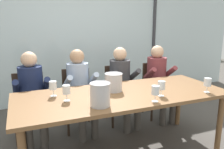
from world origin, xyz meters
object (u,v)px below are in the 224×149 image
(wine_glass_by_right_taster, at_px, (155,90))
(wine_glass_by_left_taster, at_px, (53,86))
(wine_glass_spare_empty, at_px, (208,83))
(chair_near_curtain, at_px, (29,100))
(ice_bucket_primary, at_px, (114,82))
(ice_bucket_secondary, at_px, (100,94))
(person_maroon_top, at_px, (159,77))
(person_navy_polo, at_px, (32,91))
(person_pale_blue_shirt, at_px, (80,85))
(chair_center, at_px, (119,89))
(wine_glass_center_pour, at_px, (66,90))
(wine_glass_near_bucket, at_px, (161,86))
(chair_left_of_center, at_px, (77,94))
(chair_right_of_center, at_px, (156,85))
(person_charcoal_jacket, at_px, (122,81))
(dining_table, at_px, (123,99))

(wine_glass_by_right_taster, bearing_deg, wine_glass_by_left_taster, 148.68)
(wine_glass_by_left_taster, bearing_deg, wine_glass_spare_empty, -17.63)
(chair_near_curtain, distance_m, ice_bucket_primary, 1.29)
(chair_near_curtain, height_order, ice_bucket_secondary, ice_bucket_secondary)
(person_maroon_top, bearing_deg, person_navy_polo, -177.32)
(person_pale_blue_shirt, height_order, ice_bucket_secondary, person_pale_blue_shirt)
(chair_center, bearing_deg, wine_glass_center_pour, -131.55)
(person_pale_blue_shirt, relative_size, wine_glass_spare_empty, 7.00)
(chair_center, distance_m, wine_glass_near_bucket, 1.24)
(chair_left_of_center, xyz_separation_m, wine_glass_by_left_taster, (-0.45, -0.73, 0.37))
(chair_right_of_center, xyz_separation_m, person_maroon_top, (-0.04, -0.14, 0.17))
(chair_left_of_center, bearing_deg, chair_center, 3.51)
(wine_glass_spare_empty, bearing_deg, ice_bucket_secondary, 177.65)
(wine_glass_center_pour, bearing_deg, chair_near_curtain, 110.68)
(person_pale_blue_shirt, distance_m, wine_glass_near_bucket, 1.26)
(ice_bucket_primary, distance_m, wine_glass_center_pour, 0.62)
(wine_glass_center_pour, distance_m, wine_glass_spare_empty, 1.65)
(wine_glass_center_pour, relative_size, wine_glass_spare_empty, 1.00)
(person_charcoal_jacket, bearing_deg, chair_near_curtain, 169.71)
(dining_table, relative_size, person_charcoal_jacket, 2.05)
(person_navy_polo, bearing_deg, person_maroon_top, -0.39)
(person_navy_polo, relative_size, wine_glass_by_left_taster, 7.00)
(chair_right_of_center, relative_size, person_pale_blue_shirt, 0.74)
(chair_right_of_center, height_order, ice_bucket_primary, ice_bucket_primary)
(person_pale_blue_shirt, height_order, wine_glass_spare_empty, person_pale_blue_shirt)
(dining_table, xyz_separation_m, person_navy_polo, (-0.99, 0.77, -0.01))
(wine_glass_by_right_taster, bearing_deg, chair_center, 82.78)
(person_pale_blue_shirt, bearing_deg, chair_center, 7.78)
(chair_left_of_center, height_order, chair_center, same)
(chair_center, height_order, ice_bucket_secondary, ice_bucket_secondary)
(chair_center, bearing_deg, ice_bucket_primary, -112.29)
(chair_near_curtain, distance_m, chair_right_of_center, 2.08)
(dining_table, bearing_deg, wine_glass_spare_empty, -20.08)
(chair_center, bearing_deg, chair_near_curtain, -173.80)
(ice_bucket_primary, bearing_deg, person_pale_blue_shirt, 112.01)
(person_navy_polo, height_order, person_maroon_top, same)
(dining_table, xyz_separation_m, wine_glass_near_bucket, (0.36, -0.26, 0.19))
(wine_glass_by_left_taster, distance_m, wine_glass_center_pour, 0.24)
(person_navy_polo, bearing_deg, person_pale_blue_shirt, -0.36)
(ice_bucket_primary, height_order, wine_glass_spare_empty, ice_bucket_primary)
(wine_glass_near_bucket, bearing_deg, ice_bucket_primary, 137.97)
(person_navy_polo, xyz_separation_m, wine_glass_center_pour, (0.32, -0.79, 0.19))
(person_maroon_top, bearing_deg, person_pale_blue_shirt, -177.33)
(ice_bucket_secondary, bearing_deg, wine_glass_center_pour, 135.69)
(person_pale_blue_shirt, relative_size, wine_glass_center_pour, 7.00)
(wine_glass_by_right_taster, bearing_deg, wine_glass_near_bucket, 38.87)
(dining_table, relative_size, chair_right_of_center, 2.78)
(person_pale_blue_shirt, bearing_deg, dining_table, -71.69)
(chair_center, height_order, person_pale_blue_shirt, person_pale_blue_shirt)
(chair_near_curtain, bearing_deg, chair_left_of_center, 2.71)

